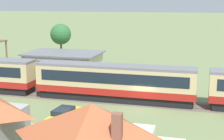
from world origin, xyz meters
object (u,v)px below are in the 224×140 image
station_building (64,64)px  parked_car_yellow (64,115)px  passenger_train (117,81)px  yard_tree_0 (61,34)px

station_building → parked_car_yellow: (8.16, -19.37, -1.20)m
passenger_train → station_building: 15.97m
passenger_train → station_building: bearing=135.4°
passenger_train → station_building: (-11.37, 11.20, -0.52)m
passenger_train → yard_tree_0: (-15.97, 20.94, 3.02)m
station_building → yard_tree_0: (-4.60, 9.74, 3.54)m
yard_tree_0 → parked_car_yellow: bearing=-66.3°
passenger_train → parked_car_yellow: bearing=-111.4°
parked_car_yellow → station_building: bearing=27.1°
parked_car_yellow → yard_tree_0: size_ratio=0.65×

